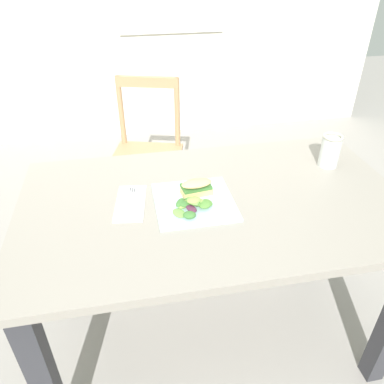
{
  "coord_description": "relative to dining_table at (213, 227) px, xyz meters",
  "views": [
    {
      "loc": [
        -0.15,
        -1.15,
        1.5
      ],
      "look_at": [
        0.06,
        -0.06,
        0.76
      ],
      "focal_mm": 35.14,
      "sensor_mm": 36.0,
      "label": 1
    }
  ],
  "objects": [
    {
      "name": "mason_jar_iced_tea",
      "position": [
        0.52,
        0.15,
        0.19
      ],
      "size": [
        0.08,
        0.08,
        0.13
      ],
      "color": "gold",
      "rests_on": "dining_table"
    },
    {
      "name": "dining_table",
      "position": [
        0.0,
        0.0,
        0.0
      ],
      "size": [
        1.37,
        0.8,
        0.74
      ],
      "color": "gray",
      "rests_on": "ground"
    },
    {
      "name": "plate_lunch",
      "position": [
        -0.07,
        -0.01,
        0.13
      ],
      "size": [
        0.27,
        0.27,
        0.01
      ],
      "primitive_type": "cube",
      "color": "silver",
      "rests_on": "dining_table"
    },
    {
      "name": "napkin_folded",
      "position": [
        -0.29,
        0.03,
        0.13
      ],
      "size": [
        0.13,
        0.23,
        0.0
      ],
      "primitive_type": "cube",
      "rotation": [
        0.0,
        0.0,
        -0.14
      ],
      "color": "silver",
      "rests_on": "dining_table"
    },
    {
      "name": "sandwich_half_front",
      "position": [
        -0.06,
        0.04,
        0.16
      ],
      "size": [
        0.12,
        0.08,
        0.06
      ],
      "color": "#DBB270",
      "rests_on": "plate_lunch"
    },
    {
      "name": "fork_on_napkin",
      "position": [
        -0.29,
        0.05,
        0.13
      ],
      "size": [
        0.05,
        0.19,
        0.0
      ],
      "color": "silver",
      "rests_on": "napkin_folded"
    },
    {
      "name": "chair_wooden_far",
      "position": [
        -0.17,
        0.95,
        -0.17
      ],
      "size": [
        0.5,
        0.5,
        0.87
      ],
      "color": "tan",
      "rests_on": "ground"
    },
    {
      "name": "salad_mixed_greens",
      "position": [
        -0.09,
        -0.05,
        0.15
      ],
      "size": [
        0.16,
        0.16,
        0.04
      ],
      "color": "#84A84C",
      "rests_on": "plate_lunch"
    },
    {
      "name": "ground_plane",
      "position": [
        -0.14,
        0.09,
        -0.62
      ],
      "size": [
        8.66,
        8.66,
        0.0
      ],
      "primitive_type": "plane",
      "color": "gray"
    }
  ]
}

